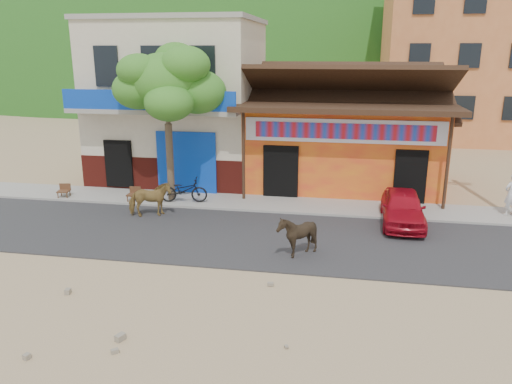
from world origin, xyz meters
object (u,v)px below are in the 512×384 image
at_px(red_car, 403,207).
at_px(cafe_chair_left, 133,189).
at_px(tree, 168,124).
at_px(cow_tan, 150,199).
at_px(pedestrian, 512,194).
at_px(cow_dark, 297,235).
at_px(scooter, 184,190).
at_px(cafe_chair_right, 63,185).

height_order(red_car, cafe_chair_left, red_car).
relative_size(tree, cow_tan, 4.00).
distance_m(cow_tan, red_car, 8.89).
relative_size(tree, pedestrian, 3.89).
xyz_separation_m(cow_dark, cafe_chair_left, (-6.83, 4.12, -0.06)).
bearing_deg(tree, cow_dark, -40.16).
height_order(tree, scooter, tree).
xyz_separation_m(tree, cafe_chair_left, (-1.40, -0.46, -2.51)).
bearing_deg(cafe_chair_left, cafe_chair_right, 179.06).
relative_size(pedestrian, cafe_chair_left, 1.56).
height_order(cafe_chair_left, cafe_chair_right, cafe_chair_left).
xyz_separation_m(pedestrian, cafe_chair_left, (-14.00, -0.71, -0.28)).
bearing_deg(cafe_chair_left, cow_dark, -31.77).
xyz_separation_m(cow_tan, red_car, (8.85, 0.77, -0.04)).
distance_m(cow_tan, scooter, 1.80).
bearing_deg(cafe_chair_right, pedestrian, -7.55).
xyz_separation_m(cow_tan, scooter, (0.72, 1.65, -0.07)).
xyz_separation_m(cow_dark, cafe_chair_right, (-9.83, 4.14, -0.08)).
height_order(tree, cafe_chair_right, tree).
xyz_separation_m(scooter, cafe_chair_right, (-5.00, -0.16, -0.00)).
bearing_deg(scooter, cow_dark, -139.91).
bearing_deg(cafe_chair_right, cow_dark, -32.71).
height_order(pedestrian, cafe_chair_left, pedestrian).
height_order(cow_tan, cafe_chair_left, cow_tan).
distance_m(cow_dark, pedestrian, 8.65).
distance_m(tree, pedestrian, 12.80).
relative_size(cow_tan, pedestrian, 0.97).
height_order(cow_tan, pedestrian, pedestrian).
relative_size(cow_dark, scooter, 0.70).
relative_size(red_car, pedestrian, 2.25).
bearing_deg(scooter, pedestrian, -95.69).
height_order(cow_dark, pedestrian, pedestrian).
height_order(tree, pedestrian, tree).
bearing_deg(cow_dark, cafe_chair_right, -115.48).
relative_size(red_car, cafe_chair_right, 3.64).
bearing_deg(cow_tan, cafe_chair_left, 17.93).
bearing_deg(cow_dark, cow_tan, -118.16).
bearing_deg(pedestrian, tree, -19.71).
bearing_deg(pedestrian, cafe_chair_right, -18.51).
bearing_deg(cow_tan, cafe_chair_right, 47.81).
distance_m(scooter, pedestrian, 12.02).
bearing_deg(cafe_chair_left, tree, 17.46).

